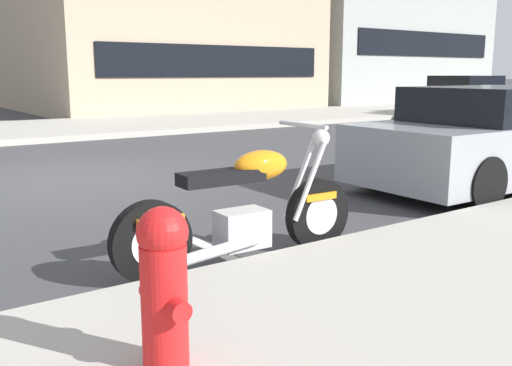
# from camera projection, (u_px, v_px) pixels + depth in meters

# --- Properties ---
(ground_plane) EXTENTS (260.00, 260.00, 0.00)m
(ground_plane) POSITION_uv_depth(u_px,v_px,m) (69.00, 180.00, 8.15)
(ground_plane) COLOR #3D3D3F
(sidewalk_far_curb) EXTENTS (120.00, 5.00, 0.14)m
(sidewalk_far_curb) POSITION_uv_depth(u_px,v_px,m) (339.00, 113.00, 20.61)
(sidewalk_far_curb) COLOR #ADA89E
(sidewalk_far_curb) RESTS_ON ground
(parking_stall_stripe) EXTENTS (0.12, 2.20, 0.01)m
(parking_stall_stripe) POSITION_uv_depth(u_px,v_px,m) (212.00, 249.00, 4.96)
(parking_stall_stripe) COLOR silver
(parking_stall_stripe) RESTS_ON ground
(parked_motorcycle) EXTENTS (2.16, 0.62, 1.11)m
(parked_motorcycle) POSITION_uv_depth(u_px,v_px,m) (245.00, 213.00, 4.50)
(parked_motorcycle) COLOR black
(parked_motorcycle) RESTS_ON ground
(parked_car_behind_motorcycle) EXTENTS (4.09, 1.84, 1.33)m
(parked_car_behind_motorcycle) POSITION_uv_depth(u_px,v_px,m) (494.00, 139.00, 7.59)
(parked_car_behind_motorcycle) COLOR gray
(parked_car_behind_motorcycle) RESTS_ON ground
(car_opposite_curb) EXTENTS (4.35, 1.94, 1.41)m
(car_opposite_curb) POSITION_uv_depth(u_px,v_px,m) (463.00, 98.00, 19.69)
(car_opposite_curb) COLOR #4C515B
(car_opposite_curb) RESTS_ON ground
(fire_hydrant) EXTENTS (0.24, 0.36, 0.77)m
(fire_hydrant) POSITION_uv_depth(u_px,v_px,m) (164.00, 283.00, 2.64)
(fire_hydrant) COLOR red
(fire_hydrant) RESTS_ON sidewalk_near_curb
(townhouse_corner_block) EXTENTS (10.53, 10.86, 8.68)m
(townhouse_corner_block) POSITION_uv_depth(u_px,v_px,m) (150.00, 4.00, 23.85)
(townhouse_corner_block) COLOR tan
(townhouse_corner_block) RESTS_ON ground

